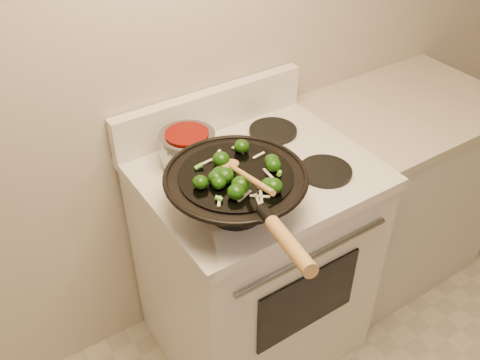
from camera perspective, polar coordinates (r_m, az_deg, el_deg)
stove at (r=2.13m, az=1.47°, el=-8.42°), size 0.78×0.67×1.08m
counter_unit at (r=2.55m, az=15.33°, el=-1.19°), size 0.89×0.62×0.91m
wok at (r=1.59m, az=-0.38°, el=-1.16°), size 0.43×0.70×0.25m
stirfry at (r=1.53m, az=-0.08°, el=0.54°), size 0.28×0.29×0.05m
wooden_spoon at (r=1.52m, az=0.04°, el=0.85°), size 0.08×0.29×0.10m
saucepan at (r=1.82m, az=-5.59°, el=3.49°), size 0.19×0.29×0.11m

